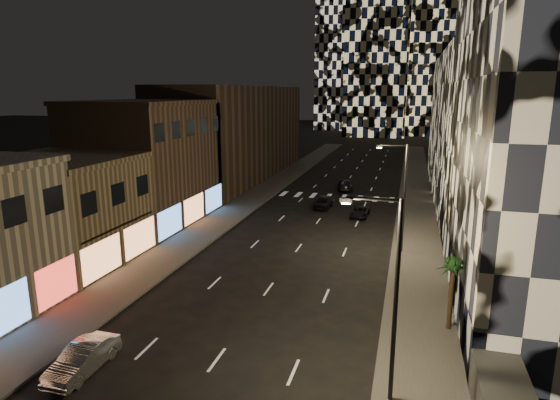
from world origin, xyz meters
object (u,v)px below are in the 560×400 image
Objects in this scene: car_dark_midlane at (323,202)px; car_dark_oncoming at (345,185)px; streetlight_near at (391,287)px; car_dark_rightlane at (360,212)px; palm_tree at (453,271)px; streetlight_far at (402,191)px; car_silver_parked at (83,359)px.

car_dark_midlane is 11.35m from car_dark_oncoming.
car_dark_oncoming is at bearing 99.94° from streetlight_near.
car_dark_midlane is at bearing 150.18° from car_dark_rightlane.
streetlight_near is 1.85× the size of car_dark_oncoming.
car_dark_oncoming is at bearing 106.32° from palm_tree.
car_dark_oncoming is (-7.85, 24.84, -4.65)m from streetlight_far.
streetlight_near is at bearing -113.37° from palm_tree.
car_dark_oncoming is 14.49m from car_dark_rightlane.
palm_tree reaches higher than car_dark_rightlane.
streetlight_near is 8.12m from palm_tree.
car_silver_parked reaches higher than car_dark_rightlane.
streetlight_far reaches higher than palm_tree.
car_dark_oncoming reaches higher than car_silver_parked.
palm_tree is at bearing -76.11° from streetlight_far.
palm_tree is at bearing 98.34° from car_dark_oncoming.
car_silver_parked is 35.60m from car_dark_midlane.
car_dark_oncoming is at bearing 105.65° from car_dark_rightlane.
palm_tree is at bearing -70.62° from car_dark_rightlane.
streetlight_near is 45.76m from car_dark_oncoming.
car_silver_parked is at bearing -94.04° from car_dark_midlane.
car_silver_parked is 46.94m from car_dark_oncoming.
palm_tree is (3.15, -12.72, -1.73)m from streetlight_far.
car_dark_rightlane is at bearing -26.97° from car_dark_midlane.
car_dark_midlane is at bearing 123.20° from streetlight_far.
palm_tree is (11.00, -37.56, 2.92)m from car_dark_oncoming.
car_silver_parked is (-14.15, -1.68, -4.66)m from streetlight_near.
streetlight_far reaches higher than car_dark_oncoming.
car_dark_oncoming is 1.26× the size of car_dark_rightlane.
car_dark_midlane is at bearing 114.57° from palm_tree.
car_silver_parked is 19.70m from palm_tree.
streetlight_near is 2.13× the size of car_silver_parked.
car_silver_parked is 0.99× the size of car_dark_midlane.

